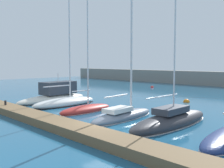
{
  "coord_description": "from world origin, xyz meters",
  "views": [
    {
      "loc": [
        13.48,
        -12.16,
        4.67
      ],
      "look_at": [
        -2.78,
        3.26,
        2.87
      ],
      "focal_mm": 43.07,
      "sensor_mm": 36.0,
      "label": 1
    }
  ],
  "objects": [
    {
      "name": "sailboat_charcoal_fifth",
      "position": [
        2.25,
        4.57,
        0.41
      ],
      "size": [
        2.91,
        9.6,
        19.16
      ],
      "rotation": [
        0.0,
        0.0,
        1.62
      ],
      "color": "#2D2D33",
      "rests_on": "ground_plane"
    },
    {
      "name": "dock_bollard",
      "position": [
        -12.07,
        -2.03,
        0.81
      ],
      "size": [
        0.2,
        0.2,
        0.44
      ],
      "primitive_type": "cylinder",
      "color": "black",
      "rests_on": "dock_pier"
    },
    {
      "name": "motorboat_ivory_nearest",
      "position": [
        -14.98,
        5.19,
        0.63
      ],
      "size": [
        3.69,
        10.18,
        3.73
      ],
      "rotation": [
        0.0,
        0.0,
        1.69
      ],
      "color": "silver",
      "rests_on": "ground_plane"
    },
    {
      "name": "sailboat_slate_fourth",
      "position": [
        -1.78,
        3.56,
        0.45
      ],
      "size": [
        2.79,
        7.8,
        14.94
      ],
      "rotation": [
        0.0,
        0.0,
        1.69
      ],
      "color": "slate",
      "rests_on": "ground_plane"
    },
    {
      "name": "ground_plane",
      "position": [
        0.0,
        0.0,
        0.0
      ],
      "size": [
        120.0,
        120.0,
        0.0
      ],
      "primitive_type": "plane",
      "color": "#1E567A"
    },
    {
      "name": "sailboat_white_second",
      "position": [
        -11.11,
        4.12,
        0.42
      ],
      "size": [
        2.89,
        8.32,
        16.69
      ],
      "rotation": [
        0.0,
        0.0,
        1.65
      ],
      "color": "white",
      "rests_on": "ground_plane"
    },
    {
      "name": "sailboat_red_third",
      "position": [
        -6.44,
        3.35,
        0.32
      ],
      "size": [
        2.24,
        6.25,
        12.87
      ],
      "rotation": [
        0.0,
        0.0,
        1.64
      ],
      "color": "#B72D28",
      "rests_on": "ground_plane"
    },
    {
      "name": "mooring_buoy_red",
      "position": [
        -17.74,
        27.86,
        0.0
      ],
      "size": [
        0.63,
        0.63,
        0.63
      ],
      "primitive_type": "sphere",
      "color": "red",
      "rests_on": "ground_plane"
    },
    {
      "name": "dock_pier",
      "position": [
        0.0,
        -2.03,
        0.3
      ],
      "size": [
        36.88,
        1.96,
        0.59
      ],
      "primitive_type": "cube",
      "color": "brown",
      "rests_on": "ground_plane"
    },
    {
      "name": "mooring_buoy_orange",
      "position": [
        -3.22,
        15.8,
        0.0
      ],
      "size": [
        0.76,
        0.76,
        0.76
      ],
      "primitive_type": "sphere",
      "color": "orange",
      "rests_on": "ground_plane"
    }
  ]
}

